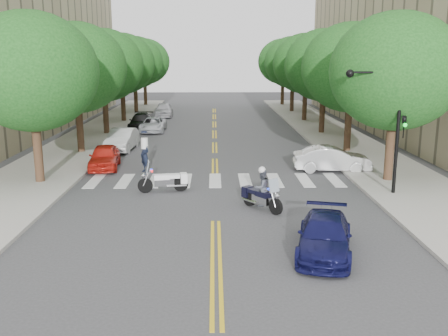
{
  "coord_description": "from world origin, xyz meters",
  "views": [
    {
      "loc": [
        -0.06,
        -18.49,
        6.32
      ],
      "look_at": [
        0.4,
        3.69,
        1.3
      ],
      "focal_mm": 40.0,
      "sensor_mm": 36.0,
      "label": 1
    }
  ],
  "objects_px": {
    "convertible": "(332,159)",
    "motorcycle_police": "(261,190)",
    "motorcycle_parked": "(167,181)",
    "officer_standing": "(145,156)",
    "sedan_blue": "(325,236)"
  },
  "relations": [
    {
      "from": "convertible",
      "to": "motorcycle_parked",
      "type": "bearing_deg",
      "value": 118.24
    },
    {
      "from": "motorcycle_parked",
      "to": "officer_standing",
      "type": "relative_size",
      "value": 1.28
    },
    {
      "from": "convertible",
      "to": "sedan_blue",
      "type": "height_order",
      "value": "convertible"
    },
    {
      "from": "motorcycle_parked",
      "to": "officer_standing",
      "type": "bearing_deg",
      "value": 11.22
    },
    {
      "from": "officer_standing",
      "to": "sedan_blue",
      "type": "distance_m",
      "value": 13.91
    },
    {
      "from": "motorcycle_parked",
      "to": "motorcycle_police",
      "type": "bearing_deg",
      "value": -134.94
    },
    {
      "from": "motorcycle_parked",
      "to": "convertible",
      "type": "height_order",
      "value": "motorcycle_parked"
    },
    {
      "from": "motorcycle_parked",
      "to": "convertible",
      "type": "bearing_deg",
      "value": -75.09
    },
    {
      "from": "convertible",
      "to": "sedan_blue",
      "type": "xyz_separation_m",
      "value": [
        -2.97,
        -11.78,
        -0.1
      ]
    },
    {
      "from": "motorcycle_parked",
      "to": "officer_standing",
      "type": "height_order",
      "value": "officer_standing"
    },
    {
      "from": "motorcycle_police",
      "to": "motorcycle_parked",
      "type": "distance_m",
      "value": 5.07
    },
    {
      "from": "convertible",
      "to": "motorcycle_police",
      "type": "bearing_deg",
      "value": 149.8
    },
    {
      "from": "motorcycle_police",
      "to": "sedan_blue",
      "type": "distance_m",
      "value": 5.07
    },
    {
      "from": "motorcycle_parked",
      "to": "sedan_blue",
      "type": "distance_m",
      "value": 9.62
    },
    {
      "from": "sedan_blue",
      "to": "motorcycle_parked",
      "type": "bearing_deg",
      "value": 140.82
    }
  ]
}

